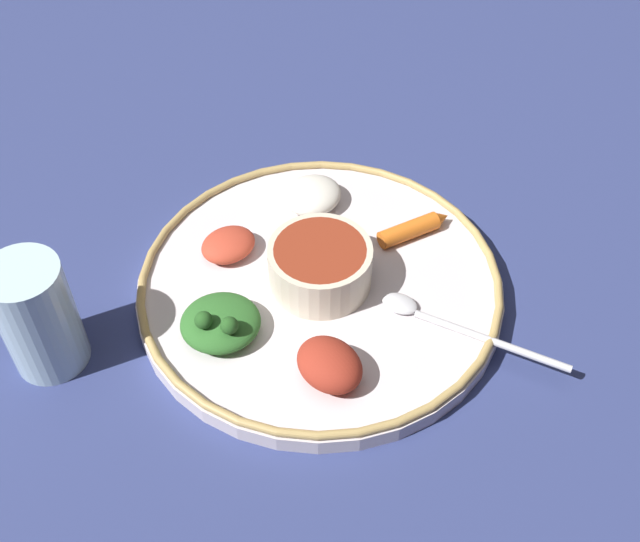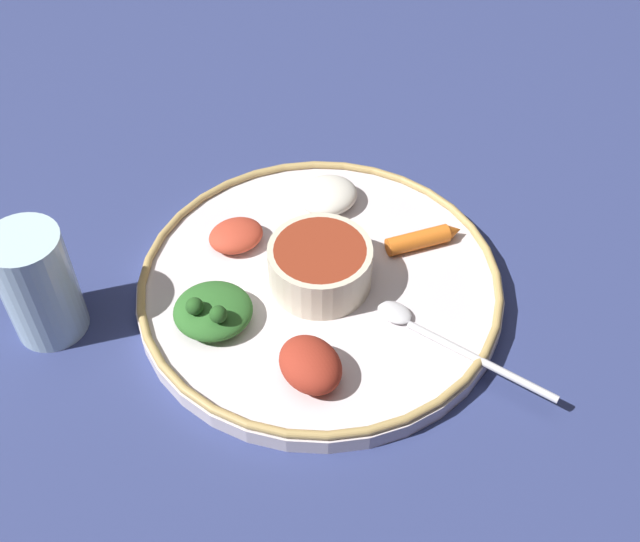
{
  "view_description": "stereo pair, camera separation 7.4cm",
  "coord_description": "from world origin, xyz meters",
  "px_view_note": "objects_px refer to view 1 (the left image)",
  "views": [
    {
      "loc": [
        -0.46,
        -0.2,
        0.58
      ],
      "look_at": [
        0.0,
        0.0,
        0.03
      ],
      "focal_mm": 43.78,
      "sensor_mm": 36.0,
      "label": 1
    },
    {
      "loc": [
        -0.43,
        -0.26,
        0.58
      ],
      "look_at": [
        0.0,
        0.0,
        0.03
      ],
      "focal_mm": 43.78,
      "sensor_mm": 36.0,
      "label": 2
    }
  ],
  "objects_px": {
    "center_bowl": "(320,264)",
    "spoon": "(443,323)",
    "greens_pile": "(220,323)",
    "carrot_near_spoon": "(414,228)",
    "drinking_glass": "(40,323)"
  },
  "relations": [
    {
      "from": "spoon",
      "to": "drinking_glass",
      "type": "height_order",
      "value": "drinking_glass"
    },
    {
      "from": "center_bowl",
      "to": "spoon",
      "type": "height_order",
      "value": "center_bowl"
    },
    {
      "from": "spoon",
      "to": "greens_pile",
      "type": "bearing_deg",
      "value": 115.15
    },
    {
      "from": "greens_pile",
      "to": "drinking_glass",
      "type": "xyz_separation_m",
      "value": [
        -0.07,
        0.14,
        0.02
      ]
    },
    {
      "from": "center_bowl",
      "to": "carrot_near_spoon",
      "type": "bearing_deg",
      "value": -33.07
    },
    {
      "from": "center_bowl",
      "to": "greens_pile",
      "type": "relative_size",
      "value": 1.0
    },
    {
      "from": "greens_pile",
      "to": "carrot_near_spoon",
      "type": "distance_m",
      "value": 0.22
    },
    {
      "from": "center_bowl",
      "to": "greens_pile",
      "type": "xyz_separation_m",
      "value": [
        -0.09,
        0.06,
        -0.01
      ]
    },
    {
      "from": "carrot_near_spoon",
      "to": "greens_pile",
      "type": "bearing_deg",
      "value": 147.28
    },
    {
      "from": "center_bowl",
      "to": "carrot_near_spoon",
      "type": "distance_m",
      "value": 0.12
    },
    {
      "from": "center_bowl",
      "to": "greens_pile",
      "type": "height_order",
      "value": "center_bowl"
    },
    {
      "from": "center_bowl",
      "to": "spoon",
      "type": "relative_size",
      "value": 0.55
    },
    {
      "from": "greens_pile",
      "to": "carrot_near_spoon",
      "type": "relative_size",
      "value": 1.36
    },
    {
      "from": "greens_pile",
      "to": "carrot_near_spoon",
      "type": "height_order",
      "value": "greens_pile"
    },
    {
      "from": "center_bowl",
      "to": "drinking_glass",
      "type": "height_order",
      "value": "drinking_glass"
    }
  ]
}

